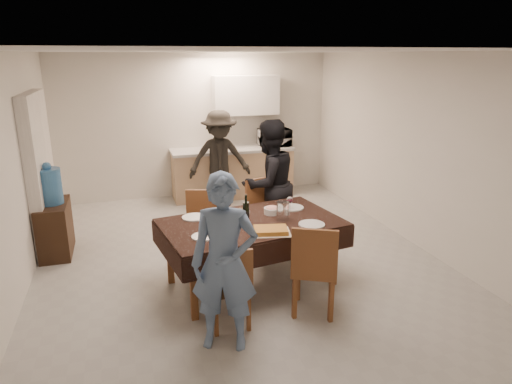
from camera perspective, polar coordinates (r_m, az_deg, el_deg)
floor at (r=6.07m, az=-2.30°, el=-8.16°), size 5.00×6.00×0.02m
ceiling at (r=5.50m, az=-2.63°, el=17.20°), size 5.00×6.00×0.02m
wall_back at (r=8.54m, az=-7.50°, el=8.18°), size 5.00×0.02×2.60m
wall_front at (r=2.98m, az=12.17°, el=-8.66°), size 5.00×0.02×2.60m
wall_left at (r=5.60m, az=-28.08°, el=1.79°), size 0.02×6.00×2.60m
wall_right at (r=6.70m, az=18.83°, el=5.06°), size 0.02×6.00×2.60m
stub_partition at (r=6.79m, az=-25.33°, el=2.32°), size 0.15×1.40×2.10m
kitchen_base_cabinet at (r=8.52m, az=-2.94°, el=2.31°), size 2.20×0.60×0.86m
kitchen_worktop at (r=8.42m, az=-2.98°, el=5.31°), size 2.24×0.64×0.05m
upper_cabinet at (r=8.49m, az=-1.30°, el=12.00°), size 1.20×0.34×0.70m
dining_table at (r=5.13m, az=-0.56°, el=-4.07°), size 2.12×1.45×0.77m
chair_near_left at (r=4.38m, az=-3.23°, el=-10.91°), size 0.40×0.40×0.47m
chair_near_right at (r=4.60m, az=7.87°, el=-8.58°), size 0.60×0.62×0.53m
chair_far_left at (r=5.71m, az=-6.78°, el=-3.89°), size 0.52×0.52×0.49m
chair_far_right at (r=5.89m, az=1.88°, el=-2.55°), size 0.55×0.56×0.54m
console at (r=6.61m, az=-23.82°, el=-4.22°), size 0.38×0.76×0.70m
water_jug at (r=6.44m, az=-24.42°, el=0.65°), size 0.31×0.31×0.46m
wine_bottle at (r=5.10m, az=-1.26°, el=-1.98°), size 0.08×0.08×0.30m
water_pitcher at (r=5.14m, az=3.34°, el=-2.37°), size 0.14×0.14×0.21m
savoury_tart at (r=4.80m, az=1.85°, el=-4.82°), size 0.46×0.39×0.05m
salad_bowl at (r=5.35m, az=1.99°, el=-2.36°), size 0.19×0.19×0.07m
mushroom_dish at (r=5.36m, az=-1.91°, el=-2.58°), size 0.19×0.19×0.03m
wine_glass_a at (r=4.74m, az=-6.13°, el=-4.33°), size 0.08×0.08×0.18m
wine_glass_b at (r=5.48m, az=4.24°, el=-1.39°), size 0.08×0.08×0.17m
wine_glass_c at (r=5.31m, az=-3.54°, el=-1.82°), size 0.09×0.09×0.20m
plate_near_left at (r=4.72m, az=-6.59°, el=-5.55°), size 0.25×0.25×0.01m
plate_near_right at (r=5.05m, az=6.97°, el=-4.04°), size 0.29×0.29×0.02m
plate_far_left at (r=5.27m, az=-7.76°, el=-3.15°), size 0.28×0.28×0.02m
plate_far_right at (r=5.57m, az=4.52°, el=-1.95°), size 0.28×0.28×0.02m
microwave at (r=8.61m, az=2.34°, el=6.82°), size 0.57×0.39×0.32m
person_near at (r=4.04m, az=-3.96°, el=-8.89°), size 0.69×0.57×1.62m
person_far at (r=6.19m, az=1.62°, el=1.01°), size 1.04×0.93×1.75m
person_kitchen at (r=7.93m, az=-4.57°, el=4.17°), size 1.08×0.62×1.67m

